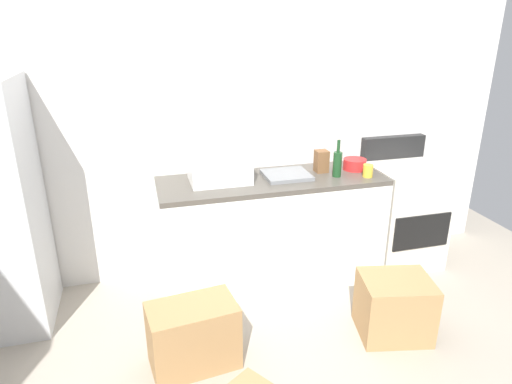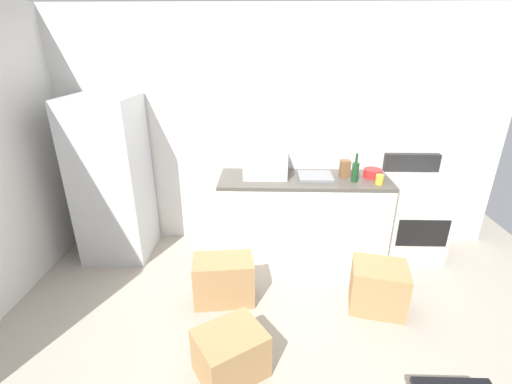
% 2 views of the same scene
% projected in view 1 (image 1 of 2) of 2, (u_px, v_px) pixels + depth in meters
% --- Properties ---
extents(wall_back, '(5.00, 0.10, 2.60)m').
position_uv_depth(wall_back, '(225.00, 122.00, 3.68)').
color(wall_back, silver).
rests_on(wall_back, ground_plane).
extents(kitchen_counter, '(1.80, 0.60, 0.90)m').
position_uv_depth(kitchen_counter, '(271.00, 230.00, 3.74)').
color(kitchen_counter, white).
rests_on(kitchen_counter, ground_plane).
extents(stove_oven, '(0.60, 0.61, 1.10)m').
position_uv_depth(stove_oven, '(402.00, 212.00, 4.04)').
color(stove_oven, silver).
rests_on(stove_oven, ground_plane).
extents(microwave, '(0.46, 0.34, 0.27)m').
position_uv_depth(microwave, '(219.00, 165.00, 3.47)').
color(microwave, white).
rests_on(microwave, kitchen_counter).
extents(sink_basin, '(0.36, 0.32, 0.03)m').
position_uv_depth(sink_basin, '(286.00, 175.00, 3.61)').
color(sink_basin, slate).
rests_on(sink_basin, kitchen_counter).
extents(wine_bottle, '(0.07, 0.07, 0.30)m').
position_uv_depth(wine_bottle, '(337.00, 163.00, 3.59)').
color(wine_bottle, '#193F1E').
rests_on(wine_bottle, kitchen_counter).
extents(coffee_mug, '(0.08, 0.08, 0.10)m').
position_uv_depth(coffee_mug, '(368.00, 171.00, 3.60)').
color(coffee_mug, gold).
rests_on(coffee_mug, kitchen_counter).
extents(knife_block, '(0.10, 0.10, 0.18)m').
position_uv_depth(knife_block, '(321.00, 161.00, 3.71)').
color(knife_block, brown).
rests_on(knife_block, kitchen_counter).
extents(mixing_bowl, '(0.19, 0.19, 0.09)m').
position_uv_depth(mixing_bowl, '(355.00, 164.00, 3.78)').
color(mixing_bowl, red).
rests_on(mixing_bowl, kitchen_counter).
extents(cardboard_box_medium, '(0.54, 0.48, 0.43)m').
position_uv_depth(cardboard_box_medium, '(394.00, 307.00, 3.14)').
color(cardboard_box_medium, '#A37A4C').
rests_on(cardboard_box_medium, ground_plane).
extents(cardboard_box_small, '(0.58, 0.39, 0.44)m').
position_uv_depth(cardboard_box_small, '(193.00, 335.00, 2.84)').
color(cardboard_box_small, '#A37A4C').
rests_on(cardboard_box_small, ground_plane).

